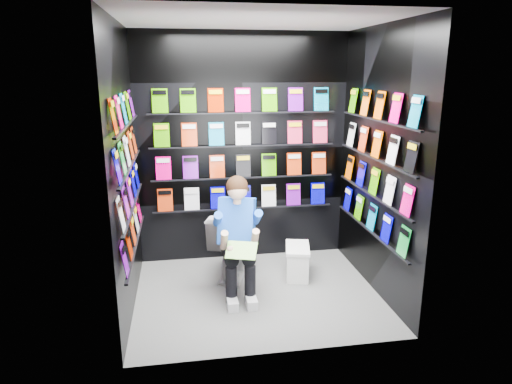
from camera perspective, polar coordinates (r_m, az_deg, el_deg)
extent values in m
plane|color=#60605E|center=(4.71, 0.16, -12.60)|extent=(2.40, 2.40, 0.00)
plane|color=white|center=(4.19, 0.19, 20.75)|extent=(2.40, 2.40, 0.00)
cube|color=black|center=(5.23, -1.66, 5.32)|extent=(2.40, 0.04, 2.60)
cube|color=black|center=(3.31, 3.06, -0.48)|extent=(2.40, 0.04, 2.60)
cube|color=black|center=(4.23, -16.07, 2.40)|extent=(0.04, 2.00, 2.60)
cube|color=black|center=(4.61, 15.07, 3.48)|extent=(0.04, 2.00, 2.60)
imported|color=white|center=(4.97, -2.94, -6.40)|extent=(0.63, 0.84, 0.73)
cube|color=white|center=(5.03, 5.18, -8.78)|extent=(0.32, 0.46, 0.31)
cube|color=white|center=(4.96, 5.23, -6.97)|extent=(0.34, 0.48, 0.03)
cube|color=#31A45C|center=(4.22, -1.83, -7.30)|extent=(0.32, 0.25, 0.12)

